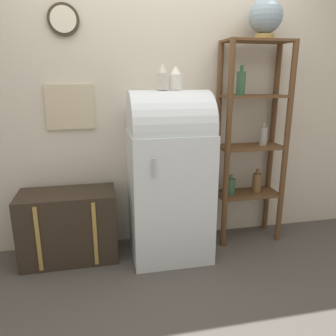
{
  "coord_description": "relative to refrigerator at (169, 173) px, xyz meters",
  "views": [
    {
      "loc": [
        -0.55,
        -2.3,
        1.5
      ],
      "look_at": [
        -0.01,
        0.25,
        0.77
      ],
      "focal_mm": 35.0,
      "sensor_mm": 36.0,
      "label": 1
    }
  ],
  "objects": [
    {
      "name": "ground_plane",
      "position": [
        0.0,
        -0.25,
        -0.73
      ],
      "size": [
        12.0,
        12.0,
        0.0
      ],
      "primitive_type": "plane",
      "color": "#4C4742"
    },
    {
      "name": "shelf_unit",
      "position": [
        0.78,
        0.13,
        0.24
      ],
      "size": [
        0.6,
        0.3,
        1.8
      ],
      "color": "brown",
      "rests_on": "ground_plane"
    },
    {
      "name": "refrigerator",
      "position": [
        0.0,
        0.0,
        0.0
      ],
      "size": [
        0.65,
        0.63,
        1.4
      ],
      "color": "silver",
      "rests_on": "ground_plane"
    },
    {
      "name": "suitcase_trunk",
      "position": [
        -0.84,
        0.07,
        -0.43
      ],
      "size": [
        0.78,
        0.4,
        0.59
      ],
      "color": "#33281E",
      "rests_on": "ground_plane"
    },
    {
      "name": "wall_back",
      "position": [
        -0.0,
        0.32,
        0.62
      ],
      "size": [
        7.0,
        0.09,
        2.7
      ],
      "color": "beige",
      "rests_on": "ground_plane"
    },
    {
      "name": "vase_left",
      "position": [
        -0.05,
        -0.01,
        0.76
      ],
      "size": [
        0.09,
        0.09,
        0.2
      ],
      "color": "beige",
      "rests_on": "refrigerator"
    },
    {
      "name": "globe",
      "position": [
        0.82,
        0.1,
        1.24
      ],
      "size": [
        0.27,
        0.27,
        0.31
      ],
      "color": "#AD8942",
      "rests_on": "shelf_unit"
    },
    {
      "name": "vase_center",
      "position": [
        0.05,
        0.01,
        0.76
      ],
      "size": [
        0.1,
        0.1,
        0.18
      ],
      "color": "white",
      "rests_on": "refrigerator"
    }
  ]
}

